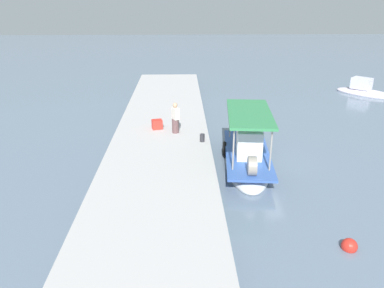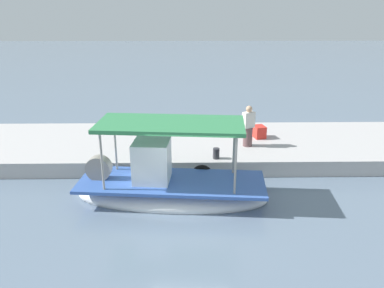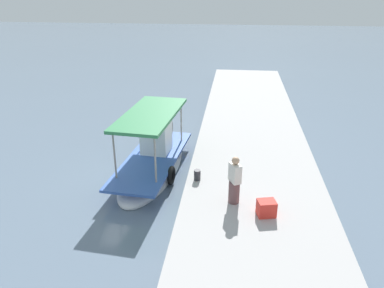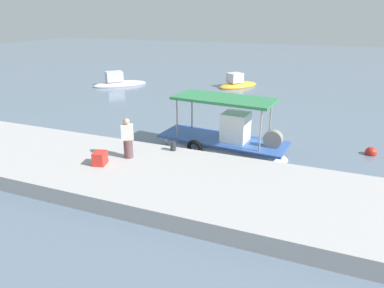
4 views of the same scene
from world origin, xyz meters
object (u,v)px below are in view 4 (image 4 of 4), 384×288
Objects in this scene: main_fishing_boat at (224,143)px; mooring_bollard at (173,146)px; fisherman_near_bollard at (128,140)px; cargo_crate at (100,158)px; marker_buoy at (371,152)px; moored_boat_near at (237,84)px; moored_boat_mid at (119,83)px.

mooring_bollard is at bearing -129.60° from main_fishing_boat.
mooring_bollard is (1.35, 1.35, -0.55)m from fisherman_near_bollard.
marker_buoy is at bearing 33.36° from cargo_crate.
main_fishing_boat is 5.70m from cargo_crate.
fisherman_near_bollard is at bearing 57.31° from cargo_crate.
main_fishing_boat reaches higher than moored_boat_near.
fisherman_near_bollard reaches higher than moored_boat_near.
mooring_bollard is at bearing 44.85° from fisherman_near_bollard.
mooring_bollard is 3.09m from cargo_crate.
fisherman_near_bollard is 1.98m from mooring_bollard.
moored_boat_mid is (-9.57, 15.99, -0.63)m from cargo_crate.
main_fishing_boat reaches higher than cargo_crate.
fisherman_near_bollard is at bearing -131.95° from main_fishing_boat.
marker_buoy is at bearing -53.05° from moored_boat_near.
main_fishing_boat is at bearing -41.34° from moored_boat_mid.
main_fishing_boat is 15.97× the size of mooring_bollard.
fisherman_near_bollard is at bearing -135.15° from mooring_bollard.
cargo_crate is (-3.65, -4.35, 0.40)m from main_fishing_boat.
mooring_bollard is at bearing -84.55° from moored_boat_near.
fisherman_near_bollard is 3.22× the size of marker_buoy.
main_fishing_boat is at bearing 50.00° from cargo_crate.
moored_boat_mid is (-10.22, 14.98, -1.12)m from fisherman_near_bollard.
marker_buoy is (9.32, 5.56, -1.23)m from fisherman_near_bollard.
cargo_crate is 0.13× the size of moored_boat_near.
main_fishing_boat reaches higher than moored_boat_mid.
mooring_bollard reaches higher than marker_buoy.
moored_boat_mid is at bearing -161.53° from moored_boat_near.
cargo_crate is 11.96m from marker_buoy.
cargo_crate reaches higher than mooring_bollard.
moored_boat_mid is at bearing 124.30° from fisherman_near_bollard.
moored_boat_near is at bearing 88.86° from cargo_crate.
moored_boat_near is at bearing 90.83° from fisherman_near_bollard.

